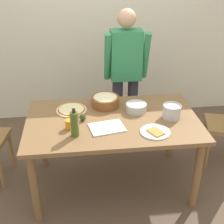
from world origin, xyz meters
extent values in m
plane|color=brown|center=(0.00, 0.00, 0.00)|extent=(8.00, 8.00, 0.00)
cube|color=silver|center=(0.00, 1.60, 1.30)|extent=(5.60, 0.10, 2.60)
cube|color=brown|center=(0.00, 0.00, 0.74)|extent=(1.60, 0.96, 0.04)
cylinder|color=brown|center=(-0.72, -0.40, 0.36)|extent=(0.07, 0.07, 0.72)
cylinder|color=brown|center=(0.72, -0.40, 0.36)|extent=(0.07, 0.07, 0.72)
cylinder|color=brown|center=(-0.72, 0.40, 0.36)|extent=(0.07, 0.07, 0.72)
cylinder|color=brown|center=(0.72, 0.40, 0.36)|extent=(0.07, 0.07, 0.72)
cylinder|color=#2D2D38|center=(0.15, 0.76, 0.42)|extent=(0.12, 0.12, 0.85)
cylinder|color=#2D2D38|center=(0.33, 0.76, 0.42)|extent=(0.12, 0.12, 0.85)
cube|color=#338C59|center=(0.24, 0.76, 1.12)|extent=(0.34, 0.20, 0.55)
cylinder|color=#338C59|center=(0.03, 0.71, 1.12)|extent=(0.07, 0.21, 0.55)
cylinder|color=#338C59|center=(0.45, 0.71, 1.12)|extent=(0.07, 0.21, 0.55)
sphere|color=tan|center=(0.24, 0.76, 1.52)|extent=(0.20, 0.20, 0.20)
cylinder|color=olive|center=(-1.11, 0.05, 0.23)|extent=(0.04, 0.04, 0.45)
cylinder|color=olive|center=(-1.06, 0.39, 0.23)|extent=(0.04, 0.04, 0.45)
cylinder|color=olive|center=(1.13, 0.44, 0.23)|extent=(0.04, 0.04, 0.45)
cylinder|color=olive|center=(1.04, 0.11, 0.23)|extent=(0.04, 0.04, 0.45)
cylinder|color=beige|center=(-0.38, 0.22, 0.77)|extent=(0.30, 0.30, 0.01)
cylinder|color=#B22D1E|center=(-0.38, 0.22, 0.77)|extent=(0.26, 0.26, 0.00)
cylinder|color=beige|center=(-0.38, 0.22, 0.78)|extent=(0.25, 0.25, 0.00)
cylinder|color=white|center=(0.34, -0.27, 0.77)|extent=(0.26, 0.26, 0.01)
cube|color=#CC8438|center=(0.34, -0.29, 0.78)|extent=(0.15, 0.17, 0.01)
cylinder|color=brown|center=(-0.04, 0.28, 0.81)|extent=(0.28, 0.28, 0.10)
ellipsoid|color=beige|center=(-0.04, 0.28, 0.85)|extent=(0.25, 0.25, 0.05)
cylinder|color=#B7B7BC|center=(0.25, 0.13, 0.80)|extent=(0.20, 0.20, 0.08)
cylinder|color=#47561E|center=(-0.35, -0.24, 0.87)|extent=(0.07, 0.07, 0.22)
cylinder|color=black|center=(-0.35, -0.24, 1.00)|extent=(0.03, 0.03, 0.04)
cylinder|color=#B7B7BC|center=(0.55, -0.03, 0.82)|extent=(0.17, 0.17, 0.12)
torus|color=#A5A5AD|center=(0.55, -0.03, 0.88)|extent=(0.17, 0.17, 0.01)
cylinder|color=orange|center=(-0.40, -0.12, 0.80)|extent=(0.07, 0.07, 0.08)
cube|color=white|center=(-0.07, -0.15, 0.77)|extent=(0.34, 0.27, 0.01)
ellipsoid|color=#2D4219|center=(-0.28, 0.01, 0.80)|extent=(0.06, 0.06, 0.07)
camera|label=1|loc=(-0.30, -2.49, 2.18)|focal=49.75mm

